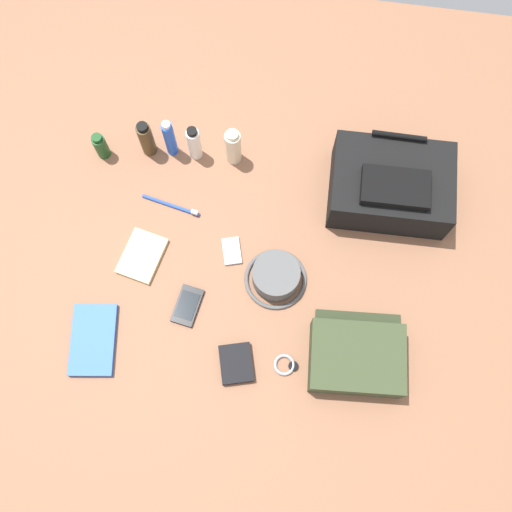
% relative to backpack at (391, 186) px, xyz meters
% --- Properties ---
extents(ground_plane, '(2.64, 2.02, 0.02)m').
position_rel_backpack_xyz_m(ground_plane, '(-0.37, -0.27, -0.09)').
color(ground_plane, brown).
rests_on(ground_plane, ground).
extents(backpack, '(0.36, 0.27, 0.17)m').
position_rel_backpack_xyz_m(backpack, '(0.00, 0.00, 0.00)').
color(backpack, black).
rests_on(backpack, ground_plane).
extents(toiletry_pouch, '(0.27, 0.26, 0.09)m').
position_rel_backpack_xyz_m(toiletry_pouch, '(-0.05, -0.52, -0.03)').
color(toiletry_pouch, '#384228').
rests_on(toiletry_pouch, ground_plane).
extents(bucket_hat, '(0.19, 0.19, 0.08)m').
position_rel_backpack_xyz_m(bucket_hat, '(-0.30, -0.32, -0.04)').
color(bucket_hat, '#595959').
rests_on(bucket_hat, ground_plane).
extents(shampoo_bottle, '(0.04, 0.04, 0.11)m').
position_rel_backpack_xyz_m(shampoo_bottle, '(-0.90, 0.02, -0.02)').
color(shampoo_bottle, '#19471E').
rests_on(shampoo_bottle, ground_plane).
extents(cologne_bottle, '(0.04, 0.04, 0.15)m').
position_rel_backpack_xyz_m(cologne_bottle, '(-0.76, 0.05, -0.00)').
color(cologne_bottle, '#473319').
rests_on(cologne_bottle, ground_plane).
extents(deodorant_spray, '(0.03, 0.03, 0.17)m').
position_rel_backpack_xyz_m(deodorant_spray, '(-0.68, 0.06, 0.01)').
color(deodorant_spray, blue).
rests_on(deodorant_spray, ground_plane).
extents(toothpaste_tube, '(0.04, 0.04, 0.15)m').
position_rel_backpack_xyz_m(toothpaste_tube, '(-0.61, 0.06, -0.00)').
color(toothpaste_tube, white).
rests_on(toothpaste_tube, ground_plane).
extents(lotion_bottle, '(0.05, 0.05, 0.15)m').
position_rel_backpack_xyz_m(lotion_bottle, '(-0.49, 0.06, -0.00)').
color(lotion_bottle, beige).
rests_on(lotion_bottle, ground_plane).
extents(paperback_novel, '(0.15, 0.22, 0.02)m').
position_rel_backpack_xyz_m(paperback_novel, '(-0.80, -0.57, -0.07)').
color(paperback_novel, blue).
rests_on(paperback_novel, ground_plane).
extents(cell_phone, '(0.08, 0.12, 0.01)m').
position_rel_backpack_xyz_m(cell_phone, '(-0.55, -0.44, -0.07)').
color(cell_phone, black).
rests_on(cell_phone, ground_plane).
extents(media_player, '(0.07, 0.10, 0.01)m').
position_rel_backpack_xyz_m(media_player, '(-0.45, -0.25, -0.07)').
color(media_player, '#B7B7BC').
rests_on(media_player, ground_plane).
extents(wristwatch, '(0.07, 0.06, 0.01)m').
position_rel_backpack_xyz_m(wristwatch, '(-0.24, -0.57, -0.07)').
color(wristwatch, '#99999E').
rests_on(wristwatch, ground_plane).
extents(toothbrush, '(0.19, 0.05, 0.02)m').
position_rel_backpack_xyz_m(toothbrush, '(-0.64, -0.13, -0.07)').
color(toothbrush, blue).
rests_on(toothbrush, ground_plane).
extents(wallet, '(0.12, 0.13, 0.02)m').
position_rel_backpack_xyz_m(wallet, '(-0.38, -0.58, -0.06)').
color(wallet, black).
rests_on(wallet, ground_plane).
extents(notepad, '(0.14, 0.17, 0.02)m').
position_rel_backpack_xyz_m(notepad, '(-0.71, -0.31, -0.07)').
color(notepad, beige).
rests_on(notepad, ground_plane).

